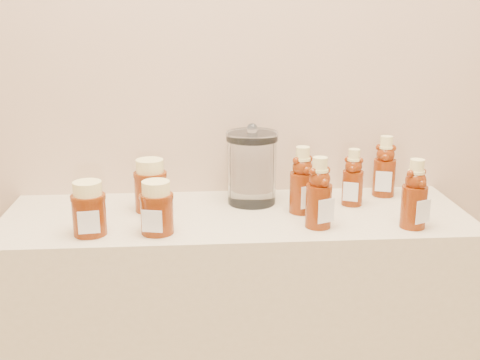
{
  "coord_description": "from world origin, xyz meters",
  "views": [
    {
      "loc": [
        -0.1,
        0.09,
        1.42
      ],
      "look_at": [
        0.01,
        1.52,
        1.0
      ],
      "focal_mm": 45.0,
      "sensor_mm": 36.0,
      "label": 1
    }
  ],
  "objects_px": {
    "honey_jar_left": "(89,208)",
    "bear_bottle_front_left": "(319,188)",
    "glass_canister": "(252,165)",
    "bear_bottle_back_left": "(302,176)"
  },
  "relations": [
    {
      "from": "honey_jar_left",
      "to": "bear_bottle_front_left",
      "type": "bearing_deg",
      "value": -6.16
    },
    {
      "from": "bear_bottle_front_left",
      "to": "glass_canister",
      "type": "relative_size",
      "value": 0.92
    },
    {
      "from": "bear_bottle_back_left",
      "to": "honey_jar_left",
      "type": "xyz_separation_m",
      "value": [
        -0.52,
        -0.12,
        -0.03
      ]
    },
    {
      "from": "glass_canister",
      "to": "honey_jar_left",
      "type": "bearing_deg",
      "value": -152.72
    },
    {
      "from": "honey_jar_left",
      "to": "glass_canister",
      "type": "bearing_deg",
      "value": 20.13
    },
    {
      "from": "bear_bottle_front_left",
      "to": "honey_jar_left",
      "type": "bearing_deg",
      "value": 158.27
    },
    {
      "from": "bear_bottle_back_left",
      "to": "honey_jar_left",
      "type": "relative_size",
      "value": 1.53
    },
    {
      "from": "bear_bottle_front_left",
      "to": "bear_bottle_back_left",
      "type": "bearing_deg",
      "value": 78.92
    },
    {
      "from": "bear_bottle_front_left",
      "to": "glass_canister",
      "type": "xyz_separation_m",
      "value": [
        -0.14,
        0.2,
        0.01
      ]
    },
    {
      "from": "honey_jar_left",
      "to": "glass_canister",
      "type": "xyz_separation_m",
      "value": [
        0.4,
        0.21,
        0.04
      ]
    }
  ]
}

